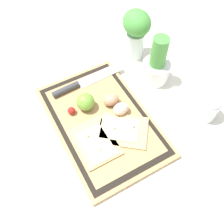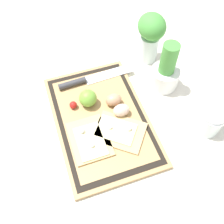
% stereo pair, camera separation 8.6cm
% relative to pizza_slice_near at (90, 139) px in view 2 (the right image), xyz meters
% --- Properties ---
extents(ground_plane, '(6.00, 6.00, 0.00)m').
position_rel_pizza_slice_near_xyz_m(ground_plane, '(-0.07, 0.06, -0.02)').
color(ground_plane, silver).
extents(cutting_board, '(0.46, 0.30, 0.02)m').
position_rel_pizza_slice_near_xyz_m(cutting_board, '(-0.07, 0.06, -0.01)').
color(cutting_board, tan).
rests_on(cutting_board, ground_plane).
extents(pizza_slice_near, '(0.16, 0.12, 0.02)m').
position_rel_pizza_slice_near_xyz_m(pizza_slice_near, '(0.00, 0.00, 0.00)').
color(pizza_slice_near, tan).
rests_on(pizza_slice_near, cutting_board).
extents(pizza_slice_far, '(0.19, 0.19, 0.02)m').
position_rel_pizza_slice_near_xyz_m(pizza_slice_far, '(0.00, 0.10, 0.00)').
color(pizza_slice_far, tan).
rests_on(pizza_slice_far, cutting_board).
extents(knife, '(0.05, 0.28, 0.02)m').
position_rel_pizza_slice_near_xyz_m(knife, '(-0.24, 0.05, 0.00)').
color(knife, silver).
rests_on(knife, cutting_board).
extents(egg_brown, '(0.04, 0.06, 0.04)m').
position_rel_pizza_slice_near_xyz_m(egg_brown, '(-0.11, 0.12, 0.02)').
color(egg_brown, tan).
rests_on(egg_brown, cutting_board).
extents(egg_pink, '(0.04, 0.06, 0.04)m').
position_rel_pizza_slice_near_xyz_m(egg_pink, '(-0.06, 0.13, 0.02)').
color(egg_pink, beige).
rests_on(egg_pink, cutting_board).
extents(lime, '(0.06, 0.06, 0.06)m').
position_rel_pizza_slice_near_xyz_m(lime, '(-0.14, 0.04, 0.02)').
color(lime, '#70A838').
rests_on(lime, cutting_board).
extents(cherry_tomato_red, '(0.03, 0.03, 0.03)m').
position_rel_pizza_slice_near_xyz_m(cherry_tomato_red, '(-0.14, -0.02, 0.01)').
color(cherry_tomato_red, red).
rests_on(cherry_tomato_red, cutting_board).
extents(herb_pot, '(0.10, 0.10, 0.19)m').
position_rel_pizza_slice_near_xyz_m(herb_pot, '(-0.14, 0.32, 0.04)').
color(herb_pot, white).
rests_on(herb_pot, ground_plane).
extents(sauce_jar, '(0.08, 0.08, 0.09)m').
position_rel_pizza_slice_near_xyz_m(sauce_jar, '(0.07, 0.38, 0.02)').
color(sauce_jar, silver).
rests_on(sauce_jar, ground_plane).
extents(herb_glass, '(0.11, 0.10, 0.20)m').
position_rel_pizza_slice_near_xyz_m(herb_glass, '(-0.29, 0.32, 0.10)').
color(herb_glass, silver).
rests_on(herb_glass, ground_plane).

